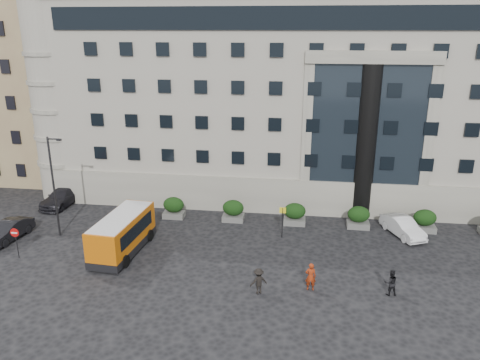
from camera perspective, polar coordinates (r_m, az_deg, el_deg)
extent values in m
plane|color=black|center=(33.39, -4.95, -10.06)|extent=(120.00, 120.00, 0.00)
cube|color=#9F988D|center=(51.08, 7.01, 10.47)|extent=(44.00, 24.00, 18.00)
cylinder|color=black|center=(40.34, 15.07, 4.29)|extent=(1.80, 1.80, 13.00)
cube|color=#927555|center=(57.86, -24.83, 10.86)|extent=(14.00, 14.00, 20.00)
cube|color=#826A4B|center=(74.87, -19.56, 13.57)|extent=(13.00, 13.00, 22.00)
cube|color=#5C5C59|center=(41.05, -8.04, -4.20)|extent=(1.80, 1.20, 0.50)
ellipsoid|color=black|center=(40.71, -8.10, -3.00)|extent=(1.80, 1.26, 1.34)
cube|color=#5C5C59|center=(39.99, -0.83, -4.63)|extent=(1.80, 1.20, 0.50)
ellipsoid|color=black|center=(39.65, -0.84, -3.40)|extent=(1.80, 1.26, 1.34)
cube|color=#5C5C59|center=(39.60, 6.66, -5.00)|extent=(1.80, 1.20, 0.50)
ellipsoid|color=black|center=(39.25, 6.70, -3.77)|extent=(1.80, 1.26, 1.34)
cube|color=#5C5C59|center=(39.88, 14.17, -5.29)|extent=(1.80, 1.20, 0.50)
ellipsoid|color=black|center=(39.53, 14.27, -4.06)|extent=(1.80, 1.26, 1.34)
cube|color=#5C5C59|center=(40.83, 21.47, -5.48)|extent=(1.80, 1.20, 0.50)
ellipsoid|color=black|center=(40.49, 21.61, -4.28)|extent=(1.80, 1.26, 1.34)
cylinder|color=#262628|center=(38.64, -21.74, -0.87)|extent=(0.16, 0.16, 8.00)
cylinder|color=#262628|center=(37.42, -21.82, 4.67)|extent=(0.90, 0.12, 0.12)
cube|color=black|center=(37.22, -21.21, 4.60)|extent=(0.35, 0.18, 0.14)
cylinder|color=#262628|center=(36.65, 5.18, -5.22)|extent=(0.08, 0.08, 2.50)
cube|color=yellow|center=(36.25, 5.23, -3.69)|extent=(0.50, 0.06, 0.45)
cylinder|color=#262628|center=(37.04, -25.55, -7.04)|extent=(0.08, 0.08, 2.20)
cylinder|color=red|center=(36.65, -25.79, -5.80)|extent=(0.64, 0.05, 0.64)
cube|color=white|center=(36.62, -25.82, -5.83)|extent=(0.45, 0.04, 0.10)
cube|color=#C75D09|center=(35.15, -14.16, -6.05)|extent=(2.80, 6.87, 2.23)
cube|color=black|center=(35.66, -14.01, -7.83)|extent=(2.85, 6.91, 0.55)
cube|color=black|center=(35.07, -14.19, -5.75)|extent=(2.75, 5.40, 1.01)
cube|color=silver|center=(34.74, -14.30, -4.45)|extent=(2.66, 6.52, 0.18)
cylinder|color=black|center=(34.49, -17.31, -9.08)|extent=(0.35, 0.92, 0.90)
cylinder|color=black|center=(33.48, -13.82, -9.62)|extent=(0.35, 0.92, 0.90)
cylinder|color=black|center=(37.87, -14.18, -6.25)|extent=(0.35, 0.92, 0.90)
cylinder|color=black|center=(36.95, -10.95, -6.65)|extent=(0.35, 0.92, 0.90)
cube|color=#96230A|center=(49.23, -14.71, 1.07)|extent=(3.31, 4.50, 2.84)
cube|color=#96230A|center=(47.04, -16.58, -0.47)|extent=(2.79, 2.24, 1.93)
cube|color=black|center=(46.31, -17.18, -0.31)|extent=(2.15, 0.51, 0.91)
cylinder|color=black|center=(48.09, -17.65, -1.22)|extent=(0.46, 0.99, 0.96)
cylinder|color=black|center=(46.71, -15.15, -1.55)|extent=(0.46, 0.99, 0.96)
cylinder|color=black|center=(51.00, -15.23, 0.11)|extent=(0.46, 0.99, 0.96)
cylinder|color=black|center=(49.70, -12.82, -0.17)|extent=(0.46, 0.99, 0.96)
imported|color=black|center=(40.58, -26.40, -5.57)|extent=(2.00, 4.57, 1.46)
imported|color=black|center=(46.33, -20.84, -1.93)|extent=(2.69, 5.47, 1.53)
imported|color=black|center=(52.44, -19.54, 0.43)|extent=(3.11, 5.34, 1.40)
imported|color=silver|center=(39.28, 19.22, -5.40)|extent=(3.21, 4.65, 1.45)
imported|color=maroon|center=(30.13, 8.60, -11.57)|extent=(0.69, 0.47, 1.85)
imported|color=black|center=(30.77, 17.90, -11.82)|extent=(0.92, 0.77, 1.68)
imported|color=black|center=(29.50, 2.30, -12.22)|extent=(1.26, 1.05, 1.70)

